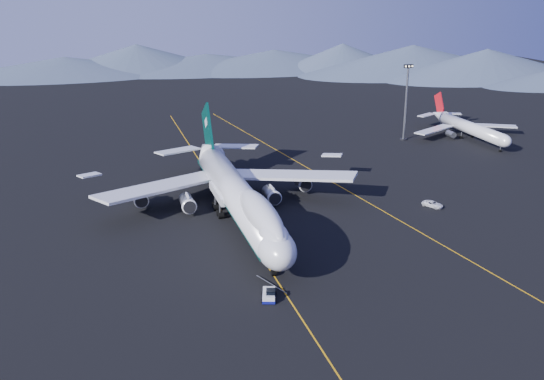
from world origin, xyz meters
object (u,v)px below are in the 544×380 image
object	(u,v)px
second_jet	(468,127)
floodlight_mast	(406,102)
service_van	(433,204)
boeing_747	(237,194)
pushback_tug	(269,295)

from	to	relation	value
second_jet	floodlight_mast	world-z (taller)	floodlight_mast
service_van	floodlight_mast	size ratio (longest dim) A/B	0.20
boeing_747	floodlight_mast	world-z (taller)	floodlight_mast
boeing_747	second_jet	xyz separation A→B (m)	(87.14, 47.86, -2.17)
boeing_747	floodlight_mast	distance (m)	84.90
boeing_747	second_jet	bearing A→B (deg)	28.78
floodlight_mast	pushback_tug	bearing A→B (deg)	-128.93
floodlight_mast	boeing_747	bearing A→B (deg)	-141.89
pushback_tug	service_van	bearing A→B (deg)	49.36
boeing_747	pushback_tug	size ratio (longest dim) A/B	16.11
second_jet	service_van	size ratio (longest dim) A/B	9.03
floodlight_mast	service_van	bearing A→B (deg)	-111.98
pushback_tug	floodlight_mast	xyz separation A→B (m)	(69.62, 86.18, 11.50)
pushback_tug	second_jet	world-z (taller)	second_jet
pushback_tug	second_jet	xyz separation A→B (m)	(90.14, 81.78, 3.09)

